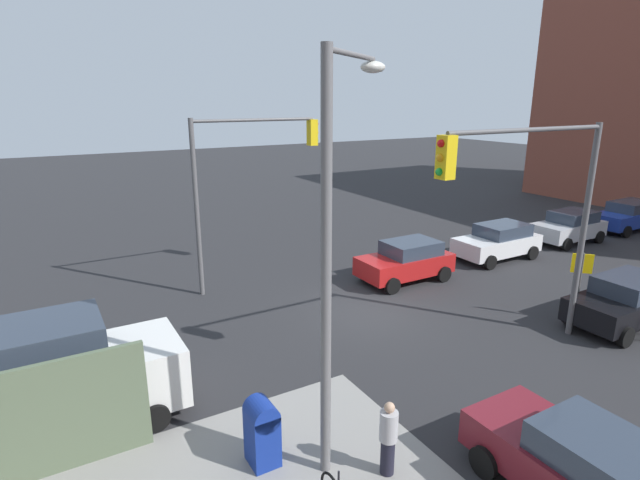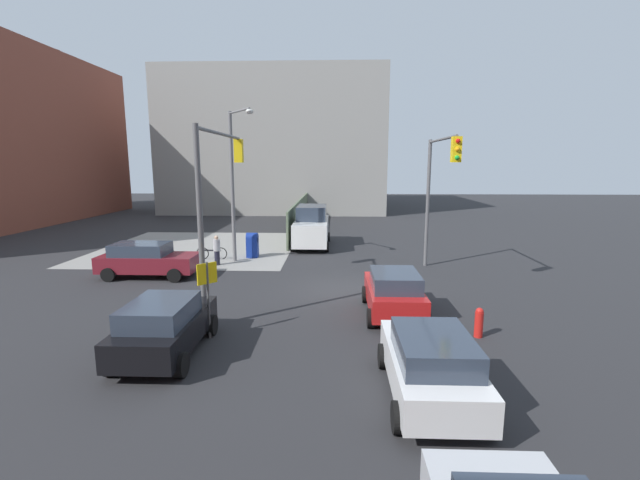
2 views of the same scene
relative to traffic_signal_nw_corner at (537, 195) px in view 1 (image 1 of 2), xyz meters
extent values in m
plane|color=#28282B|center=(2.15, -4.50, -4.67)|extent=(120.00, 120.00, 0.00)
cylinder|color=#59595B|center=(-2.35, 0.00, -1.42)|extent=(0.18, 0.18, 6.50)
cylinder|color=#59595B|center=(0.52, 0.00, 1.71)|extent=(5.74, 0.12, 0.12)
cube|color=yellow|center=(3.39, 0.00, 1.18)|extent=(0.32, 0.36, 1.00)
sphere|color=red|center=(3.57, 0.00, 1.50)|extent=(0.18, 0.18, 0.18)
sphere|color=orange|center=(3.57, 0.00, 1.18)|extent=(0.18, 0.18, 0.18)
sphere|color=green|center=(3.57, 0.00, 0.86)|extent=(0.18, 0.18, 0.18)
cylinder|color=#59595B|center=(6.65, -9.00, -1.42)|extent=(0.18, 0.18, 6.50)
cylinder|color=#59595B|center=(4.25, -9.00, 1.71)|extent=(4.80, 0.12, 0.12)
cube|color=yellow|center=(1.85, -9.00, 1.18)|extent=(0.32, 0.36, 1.00)
sphere|color=red|center=(1.67, -9.00, 1.50)|extent=(0.18, 0.18, 0.18)
sphere|color=orange|center=(1.67, -9.00, 1.18)|extent=(0.18, 0.18, 0.18)
sphere|color=green|center=(1.67, -9.00, 0.86)|extent=(0.18, 0.18, 0.18)
cylinder|color=slate|center=(7.35, 1.30, -0.67)|extent=(0.20, 0.20, 8.00)
cylinder|color=slate|center=(6.38, 0.59, 3.23)|extent=(1.99, 1.51, 0.10)
ellipsoid|color=silver|center=(5.42, -0.13, 3.08)|extent=(0.56, 0.36, 0.24)
cylinder|color=#4C4C4C|center=(-3.25, -0.42, -3.47)|extent=(0.08, 0.08, 2.40)
cube|color=yellow|center=(-3.25, -0.42, -2.62)|extent=(0.48, 0.48, 0.64)
cube|color=navy|center=(8.35, 0.50, -4.09)|extent=(0.56, 0.64, 1.15)
cylinder|color=navy|center=(8.35, 0.50, -3.52)|extent=(0.56, 0.64, 0.56)
cylinder|color=red|center=(-2.85, -8.70, -4.27)|extent=(0.26, 0.26, 0.80)
sphere|color=red|center=(-2.85, -8.70, -3.85)|extent=(0.24, 0.24, 0.24)
cube|color=black|center=(-4.34, 0.48, -3.97)|extent=(3.97, 1.80, 0.75)
cube|color=#2D3847|center=(-4.66, 0.48, -3.32)|extent=(2.22, 1.58, 0.55)
cylinder|color=black|center=(-2.99, 1.38, -4.35)|extent=(0.64, 0.22, 0.64)
cylinder|color=black|center=(-2.99, -0.42, -4.35)|extent=(0.64, 0.22, 0.64)
cylinder|color=black|center=(-5.69, -0.42, -4.35)|extent=(0.64, 0.22, 0.64)
cube|color=#B7BABF|center=(-11.68, -6.47, -3.97)|extent=(3.90, 1.80, 0.75)
cube|color=#2D3847|center=(-11.99, -6.47, -3.32)|extent=(2.19, 1.58, 0.55)
cylinder|color=black|center=(-10.35, -5.57, -4.35)|extent=(0.64, 0.22, 0.64)
cylinder|color=black|center=(-10.35, -7.37, -4.35)|extent=(0.64, 0.22, 0.64)
cylinder|color=black|center=(-13.01, -5.57, -4.35)|extent=(0.64, 0.22, 0.64)
cylinder|color=black|center=(-13.01, -7.37, -4.35)|extent=(0.64, 0.22, 0.64)
cube|color=maroon|center=(3.85, 4.54, -3.97)|extent=(1.80, 4.49, 0.75)
cube|color=#2D3847|center=(3.85, 4.90, -3.32)|extent=(1.58, 2.51, 0.55)
cylinder|color=black|center=(4.75, 3.02, -4.35)|extent=(0.22, 0.64, 0.64)
cylinder|color=black|center=(2.95, 3.02, -4.35)|extent=(0.22, 0.64, 0.64)
cube|color=white|center=(-6.38, -6.43, -3.97)|extent=(4.07, 1.80, 0.75)
cube|color=#2D3847|center=(-6.70, -6.43, -3.32)|extent=(2.28, 1.58, 0.55)
cylinder|color=black|center=(-4.99, -5.53, -4.35)|extent=(0.64, 0.22, 0.64)
cylinder|color=black|center=(-4.99, -7.33, -4.35)|extent=(0.64, 0.22, 0.64)
cylinder|color=black|center=(-7.76, -5.53, -4.35)|extent=(0.64, 0.22, 0.64)
cylinder|color=black|center=(-7.76, -7.33, -4.35)|extent=(0.64, 0.22, 0.64)
cube|color=#1E389E|center=(-16.82, -6.39, -3.97)|extent=(4.44, 1.80, 0.75)
cube|color=#2D3847|center=(-17.18, -6.39, -3.32)|extent=(2.48, 1.58, 0.55)
cylinder|color=black|center=(-15.31, -5.49, -4.35)|extent=(0.64, 0.22, 0.64)
cylinder|color=black|center=(-15.31, -7.29, -4.35)|extent=(0.64, 0.22, 0.64)
cylinder|color=black|center=(-18.33, -7.29, -4.35)|extent=(0.64, 0.22, 0.64)
cube|color=#B21919|center=(-0.90, -6.32, -3.97)|extent=(3.83, 1.80, 0.75)
cube|color=#2D3847|center=(-1.21, -6.32, -3.32)|extent=(2.15, 1.58, 0.55)
cylinder|color=black|center=(0.40, -5.42, -4.35)|extent=(0.64, 0.22, 0.64)
cylinder|color=black|center=(0.40, -7.22, -4.35)|extent=(0.64, 0.22, 0.64)
cylinder|color=black|center=(-2.21, -5.42, -4.35)|extent=(0.64, 0.22, 0.64)
cylinder|color=black|center=(-2.21, -7.22, -4.35)|extent=(0.64, 0.22, 0.64)
cube|color=white|center=(11.82, -2.70, -3.65)|extent=(5.40, 2.10, 1.40)
cube|color=#2D3847|center=(12.26, -2.70, -2.50)|extent=(3.02, 1.85, 0.90)
cylinder|color=black|center=(9.99, -3.75, -4.35)|extent=(0.64, 0.22, 0.64)
cylinder|color=black|center=(9.99, -1.65, -4.35)|extent=(0.64, 0.22, 0.64)
cylinder|color=#B2B2B7|center=(6.35, 2.00, -3.59)|extent=(0.36, 0.36, 0.61)
sphere|color=tan|center=(6.35, 2.00, -3.18)|extent=(0.21, 0.21, 0.21)
cylinder|color=#1E1E2D|center=(6.35, 2.00, -4.28)|extent=(0.28, 0.28, 0.77)
camera|label=1|loc=(11.63, 8.46, 2.48)|focal=28.00mm
camera|label=2|loc=(-15.54, -4.27, 0.60)|focal=24.00mm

